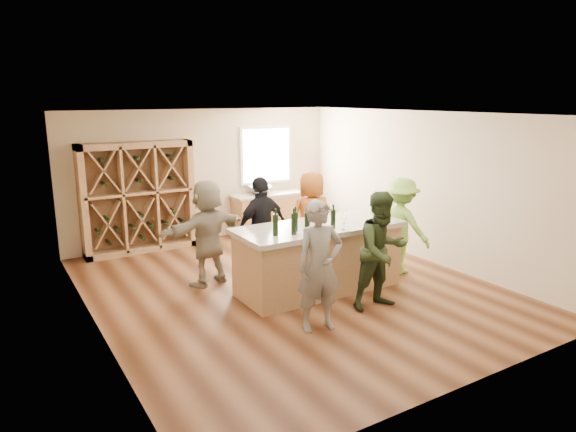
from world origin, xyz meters
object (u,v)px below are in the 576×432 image
tasting_counter_base (319,260)px  wine_rack (138,198)px  person_far_mid (262,228)px  person_far_left (208,232)px  wine_bottle_b (294,224)px  wine_bottle_f (333,219)px  person_near_right (382,251)px  person_server (401,226)px  wine_bottle_e (308,220)px  wine_bottle_a (276,225)px  person_near_left (320,266)px  sink (260,190)px  person_far_right (311,219)px  wine_bottle_d (307,222)px  wine_bottle_c (296,222)px

tasting_counter_base → wine_rack: bearing=117.3°
person_far_mid → person_far_left: 0.93m
wine_bottle_b → wine_bottle_f: bearing=-2.2°
wine_bottle_b → person_near_right: bearing=-37.5°
wine_rack → person_server: (3.58, -3.63, -0.25)m
person_near_right → person_server: (1.34, 1.02, -0.03)m
wine_bottle_b → wine_bottle_e: wine_bottle_b is taller
wine_bottle_a → wine_bottle_f: (0.96, -0.11, -0.01)m
person_near_left → person_far_left: (-0.59, 2.37, -0.00)m
wine_bottle_a → person_server: size_ratio=0.19×
wine_bottle_a → person_far_left: 1.51m
person_near_left → person_far_mid: size_ratio=1.01×
sink → person_near_right: (-0.46, -4.58, -0.14)m
sink → person_server: size_ratio=0.32×
wine_rack → person_far_right: size_ratio=1.25×
person_near_left → wine_bottle_e: bearing=74.2°
wine_rack → wine_bottle_f: size_ratio=7.33×
wine_bottle_d → person_near_left: (-0.41, -0.93, -0.35)m
person_far_mid → wine_rack: bearing=-72.0°
person_near_left → wine_rack: bearing=112.5°
wine_bottle_c → person_far_mid: (0.04, 1.14, -0.35)m
wine_bottle_b → person_server: size_ratio=0.18×
wine_rack → wine_bottle_f: wine_rack is taller
wine_bottle_a → wine_bottle_c: 0.39m
sink → wine_bottle_b: bearing=-111.4°
person_far_mid → wine_bottle_b: bearing=72.6°
tasting_counter_base → wine_bottle_a: (-0.91, -0.19, 0.74)m
wine_bottle_f → tasting_counter_base: bearing=99.5°
wine_bottle_a → person_far_mid: person_far_mid is taller
wine_bottle_c → person_far_left: size_ratio=0.17×
person_near_left → person_near_right: 1.20m
wine_bottle_b → person_near_right: 1.34m
tasting_counter_base → person_server: 1.75m
wine_bottle_a → wine_bottle_e: 0.63m
person_near_right → sink: bearing=87.0°
person_far_right → wine_bottle_f: 1.54m
wine_bottle_b → person_near_left: 0.99m
wine_bottle_a → person_near_right: bearing=-33.8°
wine_bottle_c → person_far_right: size_ratio=0.17×
tasting_counter_base → person_far_right: 1.30m
wine_bottle_a → person_far_right: bearing=40.9°
wine_rack → wine_bottle_e: bearing=-66.9°
person_far_right → tasting_counter_base: bearing=68.9°
sink → wine_bottle_e: 3.80m
tasting_counter_base → wine_bottle_c: (-0.52, -0.13, 0.73)m
wine_bottle_a → wine_bottle_b: wine_bottle_a is taller
person_far_right → person_far_left: size_ratio=1.00×
wine_bottle_e → person_server: size_ratio=0.17×
wine_bottle_e → person_far_mid: 1.18m
sink → person_far_mid: bearing=-117.8°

